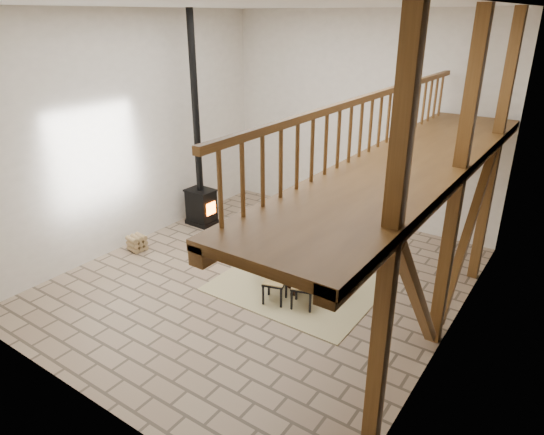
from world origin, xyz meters
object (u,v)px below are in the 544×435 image
Objects in this scene: dining_table at (299,267)px; wood_stove at (200,181)px; log_stack at (137,243)px; log_basket at (201,215)px.

wood_stove is (-3.58, 1.20, 0.72)m from dining_table.
log_stack is (-0.17, -1.94, -0.94)m from wood_stove.
log_stack is at bearing -91.05° from log_basket.
log_stack is at bearing -92.98° from wood_stove.
dining_table is 3.84m from wood_stove.
log_basket is 1.16× the size of log_stack.
wood_stove is 12.62× the size of log_stack.
dining_table reaches higher than log_basket.
log_stack is at bearing 174.02° from dining_table.
log_basket is at bearing 147.70° from wood_stove.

